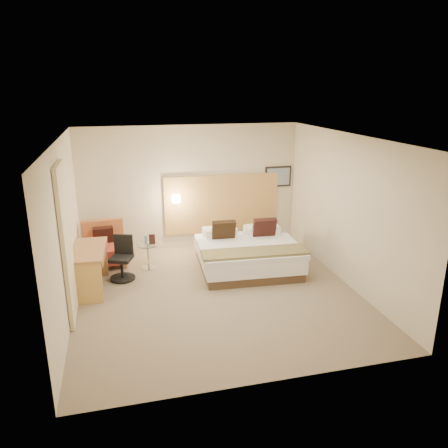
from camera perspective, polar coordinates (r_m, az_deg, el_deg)
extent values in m
cube|color=#7A6952|center=(7.76, -0.92, -9.10)|extent=(4.80, 5.00, 0.02)
cube|color=white|center=(6.97, -1.04, 11.30)|extent=(4.80, 5.00, 0.02)
cube|color=beige|center=(9.63, -4.38, 4.79)|extent=(4.80, 0.02, 2.70)
cube|color=beige|center=(4.99, 5.62, -7.65)|extent=(4.80, 0.02, 2.70)
cube|color=beige|center=(7.13, -20.20, -0.86)|extent=(0.02, 5.00, 2.70)
cube|color=beige|center=(8.12, 15.84, 1.74)|extent=(0.02, 5.00, 2.70)
cube|color=#BC8949|center=(9.83, -0.25, 2.70)|extent=(2.60, 0.04, 1.30)
cube|color=black|center=(10.10, 7.07, 6.18)|extent=(0.62, 0.03, 0.47)
cube|color=slate|center=(10.08, 7.11, 6.16)|extent=(0.54, 0.01, 0.39)
cylinder|color=silver|center=(9.54, -6.33, 3.38)|extent=(0.02, 0.12, 0.02)
cube|color=#FCEBC5|center=(9.48, -6.28, 3.29)|extent=(0.15, 0.15, 0.15)
cube|color=beige|center=(6.93, -19.87, -2.48)|extent=(0.06, 0.90, 2.42)
cylinder|color=#83AFCB|center=(8.68, -10.18, -2.03)|extent=(0.06, 0.06, 0.18)
cylinder|color=#7BACBE|center=(8.75, -10.14, -1.88)|extent=(0.06, 0.06, 0.18)
cube|color=#3A1C18|center=(8.66, -9.38, -1.97)|extent=(0.12, 0.06, 0.20)
cube|color=#4A3625|center=(8.78, 2.97, -5.15)|extent=(1.92, 1.92, 0.17)
cube|color=white|center=(8.69, 2.99, -3.79)|extent=(1.98, 1.98, 0.28)
cube|color=white|center=(8.39, 3.42, -3.24)|extent=(2.00, 1.46, 0.09)
cube|color=silver|center=(9.17, -0.71, -1.13)|extent=(0.67, 0.39, 0.17)
cube|color=white|center=(9.35, 4.71, -0.81)|extent=(0.67, 0.39, 0.17)
cube|color=white|center=(8.91, -0.45, -1.05)|extent=(0.67, 0.39, 0.17)
cube|color=white|center=(9.10, 5.12, -0.72)|extent=(0.67, 0.39, 0.17)
cube|color=black|center=(8.72, -0.06, -0.96)|extent=(0.48, 0.28, 0.48)
cube|color=black|center=(8.90, 5.27, -0.65)|extent=(0.48, 0.28, 0.48)
cube|color=#C28C27|center=(8.03, 4.07, -3.70)|extent=(1.99, 0.63, 0.05)
cube|color=#A87B4F|center=(8.91, -17.09, -5.81)|extent=(0.09, 0.09, 0.10)
cube|color=tan|center=(8.95, -12.85, -5.36)|extent=(0.09, 0.09, 0.10)
cube|color=tan|center=(9.45, -17.30, -4.48)|extent=(0.09, 0.09, 0.10)
cube|color=#9F724B|center=(9.49, -13.31, -4.06)|extent=(0.09, 0.09, 0.10)
cube|color=maroon|center=(9.12, -15.24, -3.71)|extent=(0.90, 0.80, 0.31)
cube|color=#B35E30|center=(9.28, -15.59, -0.86)|extent=(0.84, 0.21, 0.47)
cube|color=black|center=(9.19, -15.50, -1.50)|extent=(0.41, 0.23, 0.41)
cylinder|color=silver|center=(8.89, -9.76, -5.62)|extent=(0.34, 0.34, 0.02)
cylinder|color=silver|center=(8.80, -9.84, -4.14)|extent=(0.04, 0.04, 0.48)
cylinder|color=silver|center=(8.71, -9.93, -2.63)|extent=(0.50, 0.50, 0.01)
cube|color=#A56F40|center=(7.97, -17.33, -3.24)|extent=(0.64, 1.26, 0.04)
cube|color=tan|center=(7.59, -17.54, -7.47)|extent=(0.51, 0.07, 0.73)
cube|color=#B17445|center=(8.64, -16.69, -4.29)|extent=(0.51, 0.07, 0.73)
cube|color=#A97042|center=(8.00, -16.92, -3.77)|extent=(0.53, 1.17, 0.10)
cylinder|color=black|center=(8.48, -13.08, -6.88)|extent=(0.60, 0.60, 0.04)
cylinder|color=black|center=(8.40, -13.17, -5.66)|extent=(0.07, 0.07, 0.36)
cube|color=black|center=(8.33, -13.27, -4.41)|extent=(0.48, 0.48, 0.06)
cube|color=black|center=(8.40, -12.99, -2.56)|extent=(0.35, 0.17, 0.38)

